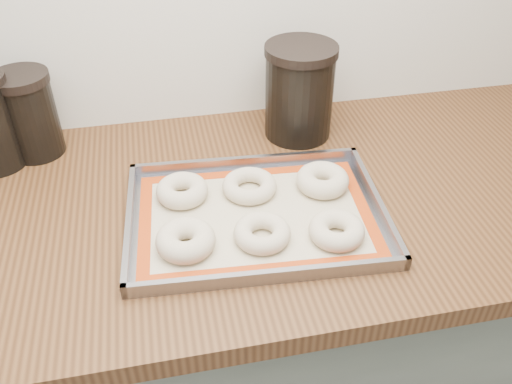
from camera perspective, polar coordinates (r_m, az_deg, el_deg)
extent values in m
cube|color=slate|center=(1.37, -10.02, -17.20)|extent=(3.00, 0.65, 0.86)
cube|color=brown|center=(1.04, -12.66, -2.71)|extent=(3.06, 0.68, 0.04)
cube|color=gray|center=(0.98, 0.00, -2.67)|extent=(0.48, 0.36, 0.00)
cube|color=gray|center=(1.10, -1.11, 3.16)|extent=(0.46, 0.04, 0.02)
cube|color=gray|center=(0.86, 1.44, -8.88)|extent=(0.46, 0.04, 0.02)
cube|color=gray|center=(0.98, -13.18, -3.18)|extent=(0.03, 0.33, 0.02)
cube|color=gray|center=(1.02, 12.58, -0.99)|extent=(0.03, 0.33, 0.02)
cube|color=#C6B793|center=(0.98, 0.00, -2.55)|extent=(0.44, 0.32, 0.00)
cube|color=#B0360B|center=(1.09, -0.94, 2.03)|extent=(0.42, 0.05, 0.00)
cube|color=#B0360B|center=(0.88, 1.17, -8.05)|extent=(0.42, 0.05, 0.00)
cube|color=#B0360B|center=(0.98, -11.61, -3.45)|extent=(0.04, 0.25, 0.00)
cube|color=#B0360B|center=(1.02, 11.14, -1.49)|extent=(0.04, 0.25, 0.00)
torus|color=beige|center=(0.91, -7.41, -5.06)|extent=(0.12, 0.12, 0.04)
torus|color=beige|center=(0.92, 0.66, -4.33)|extent=(0.12, 0.12, 0.03)
torus|color=beige|center=(0.94, 8.49, -4.02)|extent=(0.10, 0.10, 0.03)
torus|color=beige|center=(1.02, -7.78, 0.15)|extent=(0.12, 0.12, 0.03)
torus|color=beige|center=(1.03, -0.70, 0.66)|extent=(0.11, 0.11, 0.03)
torus|color=beige|center=(1.05, 7.02, 1.26)|extent=(0.11, 0.11, 0.04)
cylinder|color=black|center=(1.21, -22.69, 7.15)|extent=(0.11, 0.11, 0.16)
cylinder|color=black|center=(1.17, -23.74, 10.89)|extent=(0.12, 0.12, 0.02)
cylinder|color=black|center=(1.18, 4.55, 10.08)|extent=(0.15, 0.15, 0.19)
cylinder|color=black|center=(1.14, 4.81, 14.65)|extent=(0.15, 0.15, 0.02)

